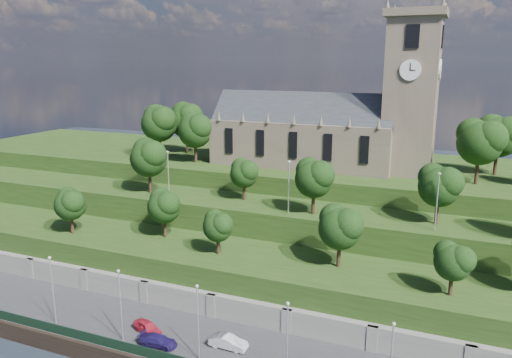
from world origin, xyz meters
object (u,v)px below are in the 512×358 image
at_px(car_left, 148,327).
at_px(car_middle, 228,342).
at_px(church, 330,124).
at_px(car_right, 158,341).

xyz_separation_m(car_left, car_middle, (10.22, 0.78, 0.01)).
bearing_deg(car_middle, church, -0.97).
relative_size(church, car_right, 8.67).
relative_size(church, car_left, 9.15).
height_order(car_left, car_middle, car_middle).
distance_m(car_left, car_middle, 10.25).
bearing_deg(car_middle, car_left, 94.52).
bearing_deg(church, car_left, -105.00).
distance_m(church, car_left, 46.93).
height_order(church, car_right, church).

